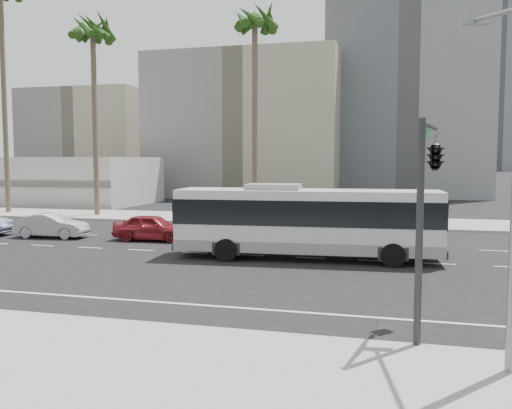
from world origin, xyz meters
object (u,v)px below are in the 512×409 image
(car_b, at_px, (52,226))
(traffic_signal, at_px, (434,158))
(city_bus, at_px, (307,220))
(palm_near, at_px, (255,25))
(palm_mid, at_px, (93,36))
(car_a, at_px, (152,227))
(streetlight_corner, at_px, (511,156))

(car_b, bearing_deg, traffic_signal, -123.18)
(city_bus, bearing_deg, palm_near, 110.80)
(city_bus, height_order, palm_mid, palm_mid)
(traffic_signal, relative_size, palm_mid, 0.35)
(city_bus, relative_size, palm_near, 0.80)
(car_a, height_order, car_b, car_a)
(palm_near, height_order, palm_mid, palm_mid)
(palm_near, bearing_deg, car_a, -111.21)
(city_bus, bearing_deg, streetlight_corner, -66.28)
(streetlight_corner, xyz_separation_m, palm_near, (-12.68, 25.90, 9.57))
(city_bus, height_order, palm_near, palm_near)
(city_bus, distance_m, streetlight_corner, 14.63)
(streetlight_corner, height_order, palm_mid, palm_mid)
(city_bus, bearing_deg, traffic_signal, -64.14)
(city_bus, height_order, streetlight_corner, streetlight_corner)
(traffic_signal, distance_m, palm_near, 26.81)
(streetlight_corner, height_order, palm_near, palm_near)
(streetlight_corner, bearing_deg, traffic_signal, 104.27)
(car_b, relative_size, palm_near, 0.28)
(car_a, bearing_deg, traffic_signal, -132.87)
(car_a, bearing_deg, car_b, 91.20)
(palm_mid, bearing_deg, car_a, -47.56)
(car_b, relative_size, palm_mid, 0.27)
(city_bus, relative_size, car_b, 2.87)
(palm_near, bearing_deg, palm_mid, 172.58)
(car_a, xyz_separation_m, palm_near, (3.73, 9.62, 13.67))
(palm_near, bearing_deg, traffic_signal, -63.24)
(car_b, relative_size, streetlight_corner, 0.51)
(traffic_signal, height_order, palm_mid, palm_mid)
(car_b, bearing_deg, streetlight_corner, -128.08)
(palm_near, xyz_separation_m, palm_mid, (-14.22, 1.85, 0.43))
(car_a, bearing_deg, city_bus, -112.66)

